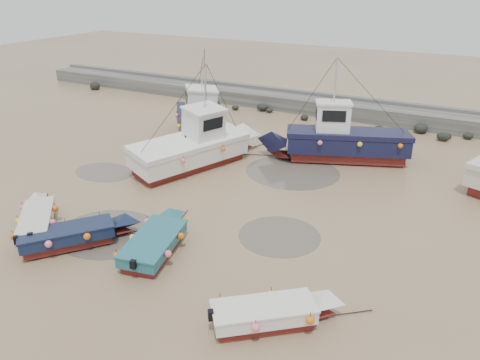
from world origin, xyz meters
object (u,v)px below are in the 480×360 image
object	(u,v)px
cabin_boat_1	(197,145)
dinghy_3	(275,311)
dinghy_1	(76,233)
cabin_boat_2	(337,139)
cabin_boat_0	(199,123)
dinghy_2	(157,239)
dinghy_0	(38,216)
person	(153,177)

from	to	relation	value
cabin_boat_1	dinghy_3	bearing A→B (deg)	-26.53
dinghy_1	cabin_boat_1	xyz separation A→B (m)	(-0.31, 10.17, 0.78)
dinghy_1	cabin_boat_2	world-z (taller)	cabin_boat_2
dinghy_3	cabin_boat_1	bearing A→B (deg)	-176.11
dinghy_1	cabin_boat_0	size ratio (longest dim) A/B	0.54
cabin_boat_2	dinghy_2	bearing A→B (deg)	144.71
dinghy_3	cabin_boat_2	xyz separation A→B (m)	(-2.78, 15.78, 0.77)
dinghy_0	person	xyz separation A→B (m)	(1.11, 7.10, -0.55)
dinghy_1	dinghy_2	size ratio (longest dim) A/B	0.91
dinghy_0	cabin_boat_1	size ratio (longest dim) A/B	0.46
cabin_boat_2	person	distance (m)	11.53
dinghy_2	cabin_boat_2	bearing A→B (deg)	62.41
cabin_boat_2	dinghy_3	bearing A→B (deg)	168.92
cabin_boat_0	cabin_boat_1	size ratio (longest dim) A/B	0.96
dinghy_1	cabin_boat_0	bearing A→B (deg)	139.74
dinghy_0	cabin_boat_1	distance (m)	10.19
dinghy_0	person	distance (m)	7.20
dinghy_0	dinghy_3	size ratio (longest dim) A/B	0.97
cabin_boat_2	person	xyz separation A→B (m)	(-8.45, -7.73, -1.32)
dinghy_2	cabin_boat_2	xyz separation A→B (m)	(3.51, 13.86, 0.77)
dinghy_3	cabin_boat_0	distance (m)	19.20
cabin_boat_0	person	bearing A→B (deg)	-118.87
cabin_boat_0	dinghy_2	bearing A→B (deg)	-102.96
dinghy_1	person	world-z (taller)	dinghy_1
cabin_boat_0	dinghy_1	bearing A→B (deg)	-117.47
cabin_boat_0	dinghy_0	bearing A→B (deg)	-128.26
dinghy_2	cabin_boat_1	size ratio (longest dim) A/B	0.58
dinghy_3	cabin_boat_0	world-z (taller)	cabin_boat_0
dinghy_0	dinghy_3	distance (m)	12.37
dinghy_3	cabin_boat_0	bearing A→B (deg)	-178.77
dinghy_1	cabin_boat_2	size ratio (longest dim) A/B	0.51
dinghy_0	dinghy_1	distance (m)	2.69
dinghy_0	dinghy_3	world-z (taller)	same
cabin_boat_1	person	distance (m)	3.33
cabin_boat_1	cabin_boat_2	world-z (taller)	same
cabin_boat_0	cabin_boat_2	world-z (taller)	same
dinghy_1	dinghy_0	bearing A→B (deg)	-147.13
dinghy_3	cabin_boat_1	distance (m)	14.74
cabin_boat_1	person	xyz separation A→B (m)	(-1.26, -2.78, -1.33)
dinghy_1	dinghy_2	bearing A→B (deg)	59.36
dinghy_2	dinghy_3	distance (m)	6.58
dinghy_3	dinghy_2	bearing A→B (deg)	-145.68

